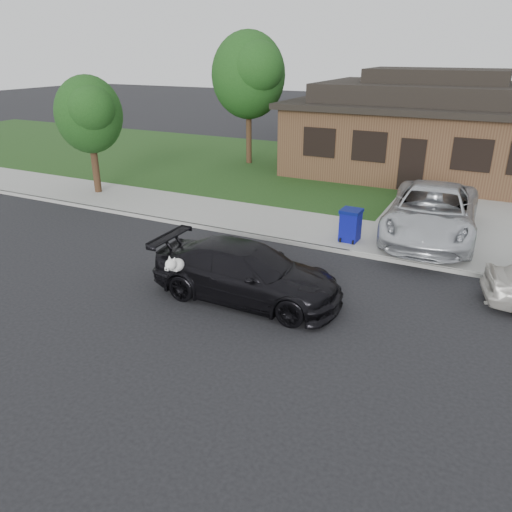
% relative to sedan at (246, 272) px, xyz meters
% --- Properties ---
extents(ground, '(120.00, 120.00, 0.00)m').
position_rel_sedan_xyz_m(ground, '(-2.32, 0.30, -0.68)').
color(ground, black).
rests_on(ground, ground).
extents(sidewalk, '(60.00, 3.00, 0.12)m').
position_rel_sedan_xyz_m(sidewalk, '(-2.32, 5.30, -0.62)').
color(sidewalk, gray).
rests_on(sidewalk, ground).
extents(curb, '(60.00, 0.12, 0.12)m').
position_rel_sedan_xyz_m(curb, '(-2.32, 3.80, -0.62)').
color(curb, gray).
rests_on(curb, ground).
extents(lawn, '(60.00, 13.00, 0.13)m').
position_rel_sedan_xyz_m(lawn, '(-2.32, 13.30, -0.61)').
color(lawn, '#193814').
rests_on(lawn, ground).
extents(driveway, '(4.50, 13.00, 0.14)m').
position_rel_sedan_xyz_m(driveway, '(3.68, 10.30, -0.61)').
color(driveway, gray).
rests_on(driveway, ground).
extents(sedan, '(4.68, 2.25, 1.35)m').
position_rel_sedan_xyz_m(sedan, '(0.00, 0.00, 0.00)').
color(sedan, black).
rests_on(sedan, ground).
extents(minivan, '(2.96, 5.81, 1.57)m').
position_rel_sedan_xyz_m(minivan, '(3.30, 6.07, 0.25)').
color(minivan, silver).
rests_on(minivan, driveway).
extents(recycling_bin, '(0.63, 0.66, 1.00)m').
position_rel_sedan_xyz_m(recycling_bin, '(1.17, 4.62, -0.05)').
color(recycling_bin, navy).
rests_on(recycling_bin, sidewalk).
extents(house, '(12.60, 8.60, 4.65)m').
position_rel_sedan_xyz_m(house, '(1.68, 15.30, 1.46)').
color(house, '#422B1C').
rests_on(house, ground).
extents(tree_0, '(3.78, 3.60, 6.34)m').
position_rel_sedan_xyz_m(tree_0, '(-6.65, 13.18, 3.80)').
color(tree_0, '#332114').
rests_on(tree_0, ground).
extents(tree_2, '(2.73, 2.60, 4.59)m').
position_rel_sedan_xyz_m(tree_2, '(-9.70, 5.41, 2.59)').
color(tree_2, '#332114').
rests_on(tree_2, ground).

